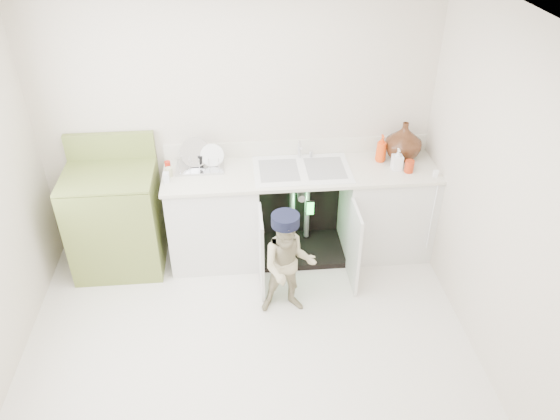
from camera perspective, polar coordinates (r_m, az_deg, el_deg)
The scene contains 5 objects.
ground at distance 4.41m, azimuth -3.26°, elevation -14.28°, with size 3.50×3.50×0.00m, color silver.
room_shell at distance 3.58m, azimuth -3.89°, elevation -0.76°, with size 6.00×5.50×1.26m.
counter_run at distance 5.05m, azimuth 2.58°, elevation 0.12°, with size 2.44×1.02×1.25m.
avocado_stove at distance 5.10m, azimuth -16.75°, elevation -0.88°, with size 0.77×0.65×1.20m.
repair_worker at distance 4.40m, azimuth 0.88°, elevation -5.69°, with size 0.49×0.62×0.94m.
Camera 1 is at (-0.03, -2.95, 3.27)m, focal length 35.00 mm.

